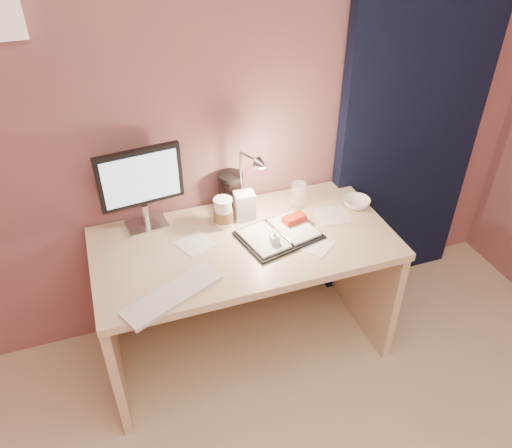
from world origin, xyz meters
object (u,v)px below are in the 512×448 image
object	(u,v)px
desk	(241,267)
planner	(280,233)
keyboard	(173,295)
clear_cup	(298,195)
desk_lamp	(239,182)
dark_jar	(231,193)
lotion_bottle	(275,238)
product_box	(245,206)
coffee_cup	(223,213)
bowl	(357,203)
monitor	(140,182)

from	to	relation	value
desk	planner	xyz separation A→B (m)	(0.17, -0.09, 0.24)
keyboard	clear_cup	size ratio (longest dim) A/B	3.26
desk	desk_lamp	size ratio (longest dim) A/B	3.94
keyboard	desk_lamp	bearing A→B (deg)	19.31
clear_cup	dark_jar	size ratio (longest dim) A/B	0.77
planner	clear_cup	xyz separation A→B (m)	(0.18, 0.20, 0.05)
lotion_bottle	desk_lamp	distance (m)	0.31
keyboard	product_box	bearing A→B (deg)	18.39
coffee_cup	desk_lamp	distance (m)	0.17
product_box	desk_lamp	xyz separation A→B (m)	(-0.03, -0.02, 0.15)
keyboard	dark_jar	distance (m)	0.69
desk	lotion_bottle	bearing A→B (deg)	-53.23
clear_cup	planner	bearing A→B (deg)	-131.21
keyboard	planner	world-z (taller)	planner
desk	bowl	bearing A→B (deg)	0.96
keyboard	bowl	bearing A→B (deg)	-6.88
keyboard	lotion_bottle	bearing A→B (deg)	-6.63
keyboard	clear_cup	distance (m)	0.86
keyboard	clear_cup	bearing A→B (deg)	5.48
bowl	dark_jar	distance (m)	0.64
planner	coffee_cup	size ratio (longest dim) A/B	2.73
desk	lotion_bottle	distance (m)	0.34
bowl	dark_jar	bearing A→B (deg)	161.33
keyboard	clear_cup	world-z (taller)	clear_cup
dark_jar	product_box	size ratio (longest dim) A/B	1.18
bowl	desk_lamp	world-z (taller)	desk_lamp
monitor	dark_jar	bearing A→B (deg)	-4.14
planner	dark_jar	size ratio (longest dim) A/B	2.36
lotion_bottle	desk_lamp	size ratio (longest dim) A/B	0.25
monitor	desk_lamp	distance (m)	0.45
desk	dark_jar	xyz separation A→B (m)	(0.02, 0.22, 0.31)
monitor	desk_lamp	size ratio (longest dim) A/B	1.17
keyboard	desk_lamp	xyz separation A→B (m)	(0.42, 0.41, 0.21)
coffee_cup	product_box	size ratio (longest dim) A/B	1.03
desk	bowl	world-z (taller)	bowl
keyboard	dark_jar	xyz separation A→B (m)	(0.42, 0.55, 0.08)
desk	keyboard	distance (m)	0.56
bowl	monitor	bearing A→B (deg)	170.00
product_box	desk_lamp	distance (m)	0.15
desk_lamp	lotion_bottle	bearing A→B (deg)	-92.66
clear_cup	bowl	size ratio (longest dim) A/B	0.97
coffee_cup	product_box	bearing A→B (deg)	10.39
planner	product_box	world-z (taller)	product_box
monitor	keyboard	bearing A→B (deg)	-94.92
clear_cup	dark_jar	distance (m)	0.34
keyboard	product_box	xyz separation A→B (m)	(0.45, 0.43, 0.06)
bowl	lotion_bottle	size ratio (longest dim) A/B	1.53
keyboard	planner	distance (m)	0.61
monitor	lotion_bottle	size ratio (longest dim) A/B	4.61
dark_jar	monitor	bearing A→B (deg)	-177.18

